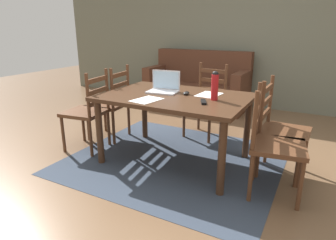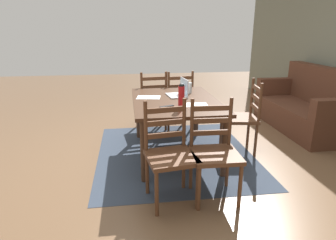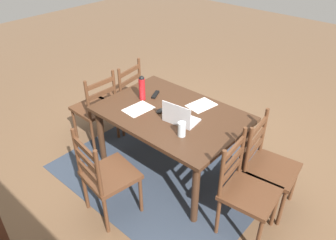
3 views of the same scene
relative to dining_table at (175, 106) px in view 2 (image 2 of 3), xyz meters
The scene contains 16 objects.
ground_plane 0.65m from the dining_table, ahead, with size 14.00×14.00×0.00m, color brown.
area_rug 0.64m from the dining_table, ahead, with size 2.21×1.98×0.01m, color #333D4C.
dining_table is the anchor object (origin of this frame).
chair_left_far 1.08m from the dining_table, 168.45° to the left, with size 0.48×0.48×0.95m.
chair_far_head 0.91m from the dining_table, 89.61° to the left, with size 0.50×0.50×0.95m.
chair_right_far 1.08m from the dining_table, 11.38° to the left, with size 0.45×0.45×0.95m.
chair_right_near 1.08m from the dining_table, 11.64° to the right, with size 0.50×0.50×0.95m.
chair_left_near 1.07m from the dining_table, 168.96° to the right, with size 0.49×0.49×0.95m.
couch 2.38m from the dining_table, 106.79° to the left, with size 1.80×0.80×1.00m.
laptop 0.25m from the dining_table, 153.40° to the left, with size 0.34×0.26×0.23m.
water_bottle 0.48m from the dining_table, ahead, with size 0.07×0.07×0.28m.
drinking_glass 0.45m from the dining_table, 143.90° to the left, with size 0.08×0.08×0.14m, color silver.
computer_mouse 0.16m from the dining_table, 40.26° to the left, with size 0.06×0.10×0.03m, color black.
tv_remote 0.42m from the dining_table, 22.55° to the right, with size 0.04×0.17×0.02m, color black.
paper_stack_left 0.36m from the dining_table, 31.05° to the left, with size 0.21×0.30×0.00m, color white.
paper_stack_right 0.36m from the dining_table, 114.86° to the right, with size 0.21×0.30×0.00m, color white.
Camera 2 is at (3.50, -0.57, 1.59)m, focal length 31.32 mm.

